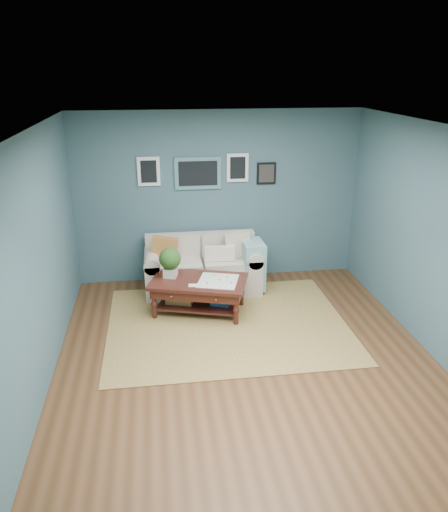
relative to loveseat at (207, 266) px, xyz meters
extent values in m
plane|color=brown|center=(0.24, -2.02, -0.38)|extent=(5.00, 5.00, 0.00)
plane|color=white|center=(0.24, -2.02, 2.32)|extent=(5.00, 5.00, 0.00)
cube|color=#395562|center=(0.24, 0.48, 0.97)|extent=(4.50, 0.02, 2.70)
cube|color=#395562|center=(0.24, -4.52, 0.97)|extent=(4.50, 0.02, 2.70)
cube|color=#395562|center=(-2.01, -2.02, 0.97)|extent=(0.02, 5.00, 2.70)
cube|color=#395562|center=(2.49, -2.02, 0.97)|extent=(0.02, 5.00, 2.70)
cube|color=slate|center=(-0.08, 0.45, 1.37)|extent=(0.72, 0.03, 0.50)
cube|color=black|center=(-0.08, 0.43, 1.37)|extent=(0.60, 0.01, 0.38)
cube|color=white|center=(-0.83, 0.45, 1.42)|extent=(0.34, 0.03, 0.44)
cube|color=white|center=(0.54, 0.45, 1.44)|extent=(0.34, 0.03, 0.44)
cube|color=black|center=(1.00, 0.45, 1.34)|extent=(0.30, 0.03, 0.34)
cube|color=brown|center=(0.14, -1.21, -0.37)|extent=(3.21, 2.57, 0.01)
cube|color=beige|center=(-0.08, -0.03, -0.19)|extent=(1.32, 0.82, 0.39)
cube|color=beige|center=(-0.08, 0.28, 0.23)|extent=(1.72, 0.20, 0.44)
cube|color=beige|center=(-0.85, -0.03, -0.09)|extent=(0.22, 0.82, 0.57)
cube|color=beige|center=(0.69, -0.03, -0.09)|extent=(0.22, 0.82, 0.57)
cylinder|color=beige|center=(-0.85, -0.03, 0.19)|extent=(0.24, 0.82, 0.24)
cylinder|color=beige|center=(0.69, -0.03, 0.19)|extent=(0.24, 0.82, 0.24)
cube|color=beige|center=(-0.43, -0.09, 0.07)|extent=(0.67, 0.52, 0.12)
cube|color=beige|center=(0.27, -0.09, 0.07)|extent=(0.67, 0.52, 0.12)
cube|color=beige|center=(-0.43, 0.17, 0.30)|extent=(0.67, 0.11, 0.33)
cube|color=beige|center=(0.27, 0.17, 0.30)|extent=(0.67, 0.11, 0.33)
cube|color=#C36F32|center=(-0.65, -0.08, 0.33)|extent=(0.45, 0.16, 0.44)
cube|color=beige|center=(0.48, -0.02, 0.33)|extent=(0.44, 0.17, 0.43)
cube|color=silver|center=(0.18, -0.13, 0.25)|extent=(0.46, 0.11, 0.22)
cube|color=#7CB1AE|center=(0.69, -0.14, 0.05)|extent=(0.32, 0.51, 0.74)
cube|color=black|center=(-0.20, -0.78, 0.09)|extent=(1.49, 1.12, 0.04)
cube|color=black|center=(-0.20, -0.78, 0.01)|extent=(1.38, 1.01, 0.13)
cube|color=black|center=(-0.20, -0.78, -0.26)|extent=(1.24, 0.88, 0.03)
sphere|color=gold|center=(-0.60, -1.03, 0.01)|extent=(0.03, 0.03, 0.03)
sphere|color=gold|center=(-0.01, -1.21, 0.01)|extent=(0.03, 0.03, 0.03)
cylinder|color=black|center=(-0.84, -0.90, -0.15)|extent=(0.07, 0.07, 0.45)
cylinder|color=black|center=(0.26, -1.23, -0.15)|extent=(0.07, 0.07, 0.45)
cylinder|color=black|center=(-0.67, -0.33, -0.15)|extent=(0.07, 0.07, 0.45)
cylinder|color=black|center=(0.43, -0.67, -0.15)|extent=(0.07, 0.07, 0.45)
cube|color=silver|center=(-0.59, -0.61, 0.18)|extent=(0.22, 0.22, 0.13)
sphere|color=#164412|center=(-0.59, -0.61, 0.39)|extent=(0.31, 0.31, 0.31)
cube|color=white|center=(0.06, -0.86, 0.12)|extent=(0.66, 0.66, 0.01)
cube|color=#9B6B41|center=(-0.47, -0.70, -0.13)|extent=(0.43, 0.36, 0.22)
cube|color=#24558F|center=(0.10, -0.85, -0.18)|extent=(0.31, 0.27, 0.12)
camera|label=1|loc=(-0.75, -7.17, 2.92)|focal=35.00mm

